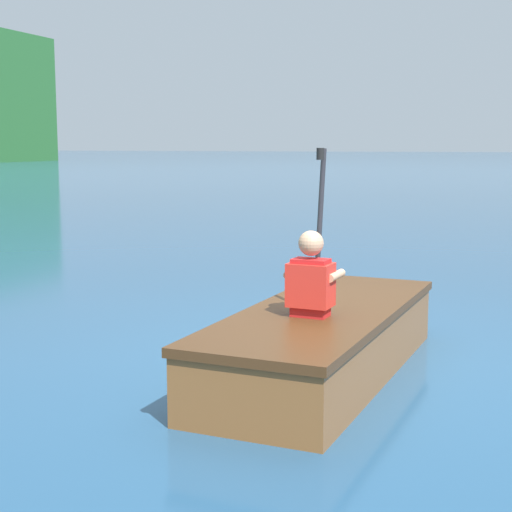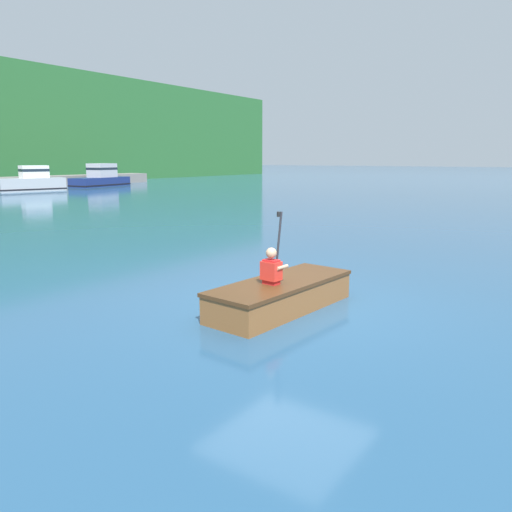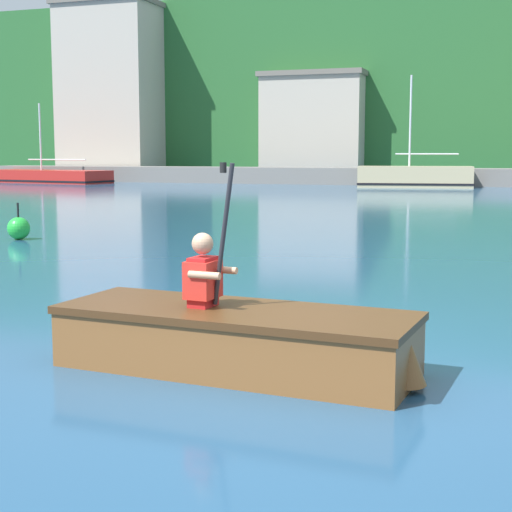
{
  "view_description": "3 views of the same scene",
  "coord_description": "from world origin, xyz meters",
  "px_view_note": "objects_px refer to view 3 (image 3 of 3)",
  "views": [
    {
      "loc": [
        -5.58,
        -1.34,
        1.64
      ],
      "look_at": [
        -0.3,
        0.48,
        0.83
      ],
      "focal_mm": 55.0,
      "sensor_mm": 36.0,
      "label": 1
    },
    {
      "loc": [
        -6.94,
        -4.15,
        2.42
      ],
      "look_at": [
        -0.3,
        0.48,
        0.83
      ],
      "focal_mm": 35.0,
      "sensor_mm": 36.0,
      "label": 2
    },
    {
      "loc": [
        1.78,
        -5.58,
        1.68
      ],
      "look_at": [
        -0.3,
        0.48,
        0.83
      ],
      "focal_mm": 55.0,
      "sensor_mm": 36.0,
      "label": 3
    }
  ],
  "objects_px": {
    "channel_buoy": "(19,228)",
    "moored_boat_dock_east_inner": "(415,177)",
    "rowboat_foreground": "(240,336)",
    "moored_boat_dock_west_end": "(47,177)",
    "person_paddler": "(204,273)"
  },
  "relations": [
    {
      "from": "rowboat_foreground",
      "to": "person_paddler",
      "type": "relative_size",
      "value": 2.6
    },
    {
      "from": "person_paddler",
      "to": "channel_buoy",
      "type": "height_order",
      "value": "person_paddler"
    },
    {
      "from": "rowboat_foreground",
      "to": "moored_boat_dock_west_end",
      "type": "bearing_deg",
      "value": 125.81
    },
    {
      "from": "moored_boat_dock_east_inner",
      "to": "channel_buoy",
      "type": "xyz_separation_m",
      "value": [
        -4.14,
        -26.45,
        -0.28
      ]
    },
    {
      "from": "moored_boat_dock_east_inner",
      "to": "rowboat_foreground",
      "type": "xyz_separation_m",
      "value": [
        3.16,
        -33.81,
        -0.23
      ]
    },
    {
      "from": "moored_boat_dock_west_end",
      "to": "rowboat_foreground",
      "type": "xyz_separation_m",
      "value": [
        24.03,
        -33.31,
        -0.06
      ]
    },
    {
      "from": "moored_boat_dock_west_end",
      "to": "rowboat_foreground",
      "type": "height_order",
      "value": "moored_boat_dock_west_end"
    },
    {
      "from": "moored_boat_dock_east_inner",
      "to": "person_paddler",
      "type": "relative_size",
      "value": 5.15
    },
    {
      "from": "channel_buoy",
      "to": "moored_boat_dock_east_inner",
      "type": "bearing_deg",
      "value": 81.11
    },
    {
      "from": "moored_boat_dock_west_end",
      "to": "channel_buoy",
      "type": "height_order",
      "value": "moored_boat_dock_west_end"
    },
    {
      "from": "rowboat_foreground",
      "to": "channel_buoy",
      "type": "height_order",
      "value": "channel_buoy"
    },
    {
      "from": "person_paddler",
      "to": "channel_buoy",
      "type": "relative_size",
      "value": 1.56
    },
    {
      "from": "moored_boat_dock_east_inner",
      "to": "rowboat_foreground",
      "type": "relative_size",
      "value": 1.98
    },
    {
      "from": "moored_boat_dock_east_inner",
      "to": "channel_buoy",
      "type": "bearing_deg",
      "value": -98.89
    },
    {
      "from": "moored_boat_dock_east_inner",
      "to": "channel_buoy",
      "type": "height_order",
      "value": "moored_boat_dock_east_inner"
    }
  ]
}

